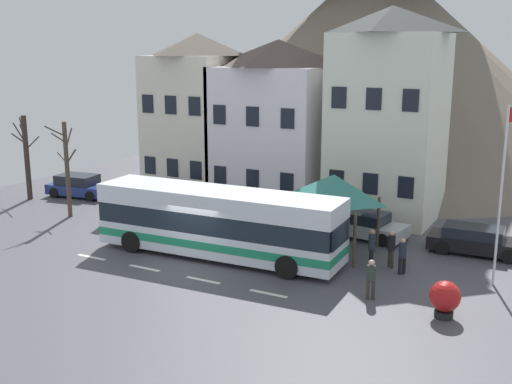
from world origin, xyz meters
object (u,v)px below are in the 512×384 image
object	(u,v)px
pedestrian_03	(403,254)
flagpole	(504,184)
pedestrian_00	(391,246)
parked_car_01	(79,186)
harbour_buoy	(445,298)
parked_car_03	(164,198)
bare_tree_01	(67,167)
townhouse_02	(388,115)
townhouse_00	(199,114)
pedestrian_02	(372,247)
pedestrian_01	(371,276)
bus_shelter	(334,188)
parked_car_00	(365,225)
transit_bus	(218,223)
hilltop_castle	(375,53)
public_bench	(321,229)
parked_car_02	(476,241)
townhouse_01	(278,122)
bare_tree_00	(26,156)

from	to	relation	value
pedestrian_03	flagpole	world-z (taller)	flagpole
pedestrian_00	pedestrian_03	size ratio (longest dim) A/B	1.05
parked_car_01	harbour_buoy	size ratio (longest dim) A/B	3.19
parked_car_03	bare_tree_01	distance (m)	5.72
townhouse_02	harbour_buoy	world-z (taller)	townhouse_02
parked_car_03	pedestrian_00	bearing A→B (deg)	-4.97
parked_car_01	parked_car_03	xyz separation A→B (m)	(6.73, -0.14, 0.01)
bare_tree_01	townhouse_00	bearing A→B (deg)	71.12
pedestrian_02	harbour_buoy	world-z (taller)	pedestrian_02
pedestrian_00	harbour_buoy	bearing A→B (deg)	-52.71
pedestrian_01	bare_tree_01	size ratio (longest dim) A/B	0.29
pedestrian_02	harbour_buoy	xyz separation A→B (m)	(3.85, -3.66, -0.21)
townhouse_02	pedestrian_01	size ratio (longest dim) A/B	7.29
townhouse_00	bus_shelter	size ratio (longest dim) A/B	2.79
townhouse_02	bus_shelter	size ratio (longest dim) A/B	3.14
bus_shelter	parked_car_00	distance (m)	3.69
transit_bus	hilltop_castle	bearing A→B (deg)	91.29
public_bench	parked_car_02	bearing A→B (deg)	9.04
parked_car_02	flagpole	bearing A→B (deg)	-71.94
townhouse_01	bare_tree_01	world-z (taller)	townhouse_01
harbour_buoy	hilltop_castle	bearing A→B (deg)	112.66
public_bench	townhouse_01	bearing A→B (deg)	132.09
parked_car_02	townhouse_00	bearing A→B (deg)	163.37
parked_car_00	flagpole	world-z (taller)	flagpole
public_bench	pedestrian_03	bearing A→B (deg)	-32.08
parked_car_00	pedestrian_03	xyz separation A→B (m)	(3.05, -4.26, 0.24)
townhouse_00	flagpole	size ratio (longest dim) A/B	1.42
harbour_buoy	bare_tree_00	distance (m)	27.21
parked_car_00	parked_car_01	world-z (taller)	parked_car_01
parked_car_03	townhouse_01	bearing A→B (deg)	55.08
townhouse_02	bare_tree_01	bearing A→B (deg)	-151.77
parked_car_01	pedestrian_02	xyz separation A→B (m)	(20.47, -3.93, 0.28)
townhouse_00	pedestrian_00	size ratio (longest dim) A/B	6.17
hilltop_castle	townhouse_02	bearing A→B (deg)	-69.77
pedestrian_03	harbour_buoy	distance (m)	4.32
hilltop_castle	harbour_buoy	size ratio (longest dim) A/B	28.22
transit_bus	pedestrian_02	xyz separation A→B (m)	(6.57, 1.82, -0.60)
townhouse_00	bare_tree_00	size ratio (longest dim) A/B	1.94
parked_car_00	public_bench	bearing A→B (deg)	-140.57
transit_bus	bus_shelter	bearing A→B (deg)	34.56
townhouse_00	pedestrian_01	xyz separation A→B (m)	(15.57, -12.09, -4.15)
parked_car_00	pedestrian_00	size ratio (longest dim) A/B	2.55
bare_tree_00	parked_car_00	bearing A→B (deg)	6.06
bus_shelter	parked_car_02	world-z (taller)	bus_shelter
townhouse_00	bare_tree_01	distance (m)	9.48
transit_bus	townhouse_01	bearing A→B (deg)	99.91
parked_car_01	harbour_buoy	world-z (taller)	parked_car_01
townhouse_00	bare_tree_00	bearing A→B (deg)	-140.09
bus_shelter	pedestrian_01	distance (m)	6.16
transit_bus	parked_car_02	bearing A→B (deg)	27.59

